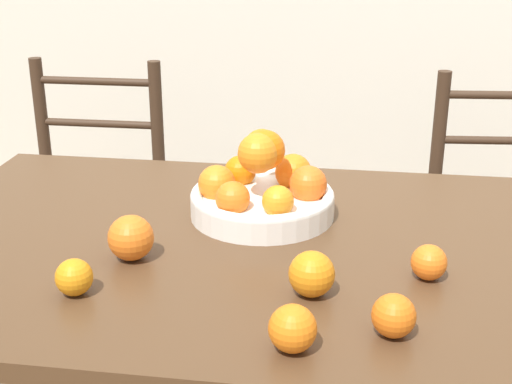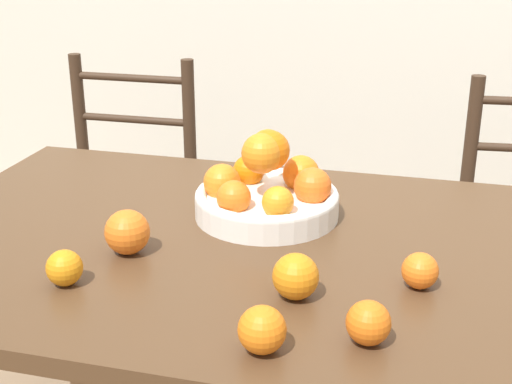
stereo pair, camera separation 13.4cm
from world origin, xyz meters
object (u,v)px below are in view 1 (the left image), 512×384
orange_loose_1 (429,262)px  chair_left (91,219)px  chair_right (505,245)px  orange_loose_0 (394,316)px  orange_loose_3 (310,274)px  orange_loose_4 (131,238)px  orange_loose_2 (74,277)px  orange_loose_5 (293,329)px  fruit_bowl (262,190)px

orange_loose_1 → chair_left: (-0.94, 0.85, -0.35)m
orange_loose_1 → chair_right: size_ratio=0.07×
orange_loose_0 → orange_loose_1: 0.20m
orange_loose_0 → orange_loose_3: 0.16m
orange_loose_1 → orange_loose_4: size_ratio=0.74×
orange_loose_2 → orange_loose_4: size_ratio=0.74×
orange_loose_0 → chair_right: size_ratio=0.07×
orange_loose_4 → chair_left: (-0.43, 0.85, -0.36)m
orange_loose_1 → orange_loose_5: (-0.21, -0.24, 0.00)m
fruit_bowl → orange_loose_2: fruit_bowl is taller
orange_loose_2 → orange_loose_4: (0.05, 0.14, 0.01)m
chair_right → orange_loose_4: bearing=-139.7°
chair_left → chair_right: (1.25, -0.00, 0.00)m
fruit_bowl → orange_loose_3: bearing=-69.0°
fruit_bowl → chair_right: bearing=44.8°
orange_loose_5 → orange_loose_4: bearing=142.0°
fruit_bowl → orange_loose_3: size_ratio=3.88×
chair_left → fruit_bowl: bearing=-45.2°
fruit_bowl → orange_loose_2: bearing=-124.8°
orange_loose_5 → chair_left: bearing=124.0°
orange_loose_5 → fruit_bowl: bearing=102.9°
fruit_bowl → orange_loose_3: 0.34m
orange_loose_4 → orange_loose_5: bearing=-38.0°
orange_loose_5 → chair_right: 1.26m
fruit_bowl → chair_right: size_ratio=0.32×
orange_loose_3 → chair_left: 1.25m
orange_loose_3 → chair_right: size_ratio=0.08×
orange_loose_2 → chair_left: 1.11m
orange_loose_0 → orange_loose_1: (0.06, 0.19, -0.00)m
fruit_bowl → orange_loose_3: (0.12, -0.31, -0.02)m
orange_loose_2 → orange_loose_4: bearing=69.2°
orange_loose_2 → chair_left: bearing=110.8°
fruit_bowl → orange_loose_5: fruit_bowl is taller
orange_loose_0 → chair_left: size_ratio=0.07×
orange_loose_3 → orange_loose_5: (-0.01, -0.16, -0.00)m
orange_loose_3 → orange_loose_4: bearing=165.6°
orange_loose_2 → orange_loose_5: orange_loose_5 is taller
orange_loose_0 → chair_left: (-0.88, 1.03, -0.35)m
fruit_bowl → orange_loose_0: size_ratio=4.46×
chair_right → orange_loose_2: bearing=-137.2°
orange_loose_2 → orange_loose_5: (0.36, -0.11, 0.00)m
orange_loose_3 → orange_loose_0: bearing=-38.1°
chair_right → orange_loose_1: bearing=-115.6°
orange_loose_1 → chair_left: chair_left is taller
orange_loose_0 → orange_loose_4: (-0.45, 0.18, 0.01)m
orange_loose_4 → orange_loose_2: bearing=-110.8°
fruit_bowl → orange_loose_2: size_ratio=4.78×
orange_loose_5 → chair_left: size_ratio=0.07×
orange_loose_5 → orange_loose_1: bearing=50.0°
orange_loose_3 → orange_loose_5: 0.16m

